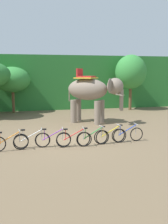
# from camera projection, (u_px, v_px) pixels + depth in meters

# --- Properties ---
(ground_plane) EXTENTS (80.00, 80.00, 0.00)m
(ground_plane) POSITION_uv_depth(u_px,v_px,m) (67.00, 140.00, 13.95)
(ground_plane) COLOR brown
(foliage_hedge) EXTENTS (36.00, 6.00, 5.11)m
(foliage_hedge) POSITION_uv_depth(u_px,v_px,m) (44.00, 82.00, 27.40)
(foliage_hedge) COLOR #28702D
(foliage_hedge) RESTS_ON ground
(tree_far_right) EXTENTS (3.04, 3.04, 4.00)m
(tree_far_right) POSITION_uv_depth(u_px,v_px,m) (12.00, 80.00, 23.05)
(tree_far_right) COLOR brown
(tree_far_right) RESTS_ON ground
(tree_center_right) EXTENTS (2.89, 2.89, 5.14)m
(tree_center_right) POSITION_uv_depth(u_px,v_px,m) (131.00, 72.00, 24.71)
(tree_center_right) COLOR brown
(tree_center_right) RESTS_ON ground
(elephant) EXTENTS (3.91, 3.43, 3.78)m
(elephant) POSITION_uv_depth(u_px,v_px,m) (92.00, 92.00, 18.37)
(elephant) COLOR gray
(elephant) RESTS_ON ground
(bike_orange) EXTENTS (1.71, 0.52, 0.92)m
(bike_orange) POSITION_uv_depth(u_px,v_px,m) (9.00, 143.00, 11.95)
(bike_orange) COLOR black
(bike_orange) RESTS_ON ground
(bike_white) EXTENTS (1.71, 0.52, 0.92)m
(bike_white) POSITION_uv_depth(u_px,v_px,m) (32.00, 140.00, 12.43)
(bike_white) COLOR black
(bike_white) RESTS_ON ground
(bike_purple) EXTENTS (1.71, 0.52, 0.92)m
(bike_purple) POSITION_uv_depth(u_px,v_px,m) (53.00, 139.00, 12.57)
(bike_purple) COLOR black
(bike_purple) RESTS_ON ground
(bike_red) EXTENTS (1.71, 0.52, 0.92)m
(bike_red) POSITION_uv_depth(u_px,v_px,m) (74.00, 139.00, 12.58)
(bike_red) COLOR black
(bike_red) RESTS_ON ground
(bike_green) EXTENTS (1.70, 0.52, 0.92)m
(bike_green) POSITION_uv_depth(u_px,v_px,m) (93.00, 138.00, 12.87)
(bike_green) COLOR black
(bike_green) RESTS_ON ground
(bike_yellow) EXTENTS (1.71, 0.52, 0.92)m
(bike_yellow) POSITION_uv_depth(u_px,v_px,m) (110.00, 136.00, 13.23)
(bike_yellow) COLOR black
(bike_yellow) RESTS_ON ground
(bike_blue) EXTENTS (1.71, 0.52, 0.92)m
(bike_blue) POSITION_uv_depth(u_px,v_px,m) (127.00, 134.00, 13.56)
(bike_blue) COLOR black
(bike_blue) RESTS_ON ground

